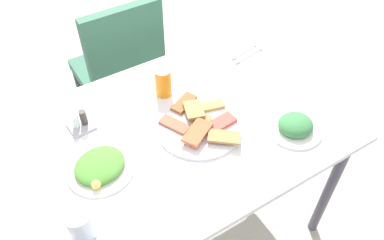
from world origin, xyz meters
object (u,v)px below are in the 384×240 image
object	(u,v)px
soda_can	(163,82)
paper_napkin	(246,54)
drinking_glass	(80,225)
salad_plate_rice	(295,126)
salad_plate_greens	(100,166)
spoon	(244,51)
pide_platter	(199,124)
fork	(249,55)
dining_chair	(121,66)
condiment_caddy	(80,123)
dining_table	(188,138)

from	to	relation	value
soda_can	paper_napkin	distance (m)	0.46
drinking_glass	salad_plate_rice	bearing A→B (deg)	-0.89
paper_napkin	salad_plate_greens	bearing A→B (deg)	-162.55
drinking_glass	spoon	world-z (taller)	drinking_glass
salad_plate_rice	paper_napkin	xyz separation A→B (m)	(0.13, 0.47, -0.02)
pide_platter	drinking_glass	world-z (taller)	drinking_glass
fork	pide_platter	bearing A→B (deg)	-159.45
fork	salad_plate_greens	bearing A→B (deg)	-173.36
dining_chair	fork	size ratio (longest dim) A/B	5.13
paper_napkin	condiment_caddy	xyz separation A→B (m)	(-0.81, -0.03, 0.02)
dining_table	salad_plate_greens	world-z (taller)	salad_plate_greens
salad_plate_greens	salad_plate_rice	world-z (taller)	salad_plate_rice
salad_plate_rice	condiment_caddy	xyz separation A→B (m)	(-0.68, 0.44, 0.00)
dining_table	fork	xyz separation A→B (m)	(0.46, 0.22, 0.08)
dining_table	condiment_caddy	bearing A→B (deg)	149.93
soda_can	salad_plate_rice	bearing A→B (deg)	-53.66
dining_table	paper_napkin	xyz separation A→B (m)	(0.46, 0.24, 0.08)
dining_table	drinking_glass	distance (m)	0.56
paper_napkin	fork	xyz separation A→B (m)	(0.00, -0.02, 0.00)
soda_can	paper_napkin	size ratio (longest dim) A/B	0.97
spoon	condiment_caddy	distance (m)	0.81
dining_chair	pide_platter	bearing A→B (deg)	-89.09
dining_table	drinking_glass	size ratio (longest dim) A/B	10.20
dining_chair	condiment_caddy	bearing A→B (deg)	-125.42
salad_plate_greens	salad_plate_rice	distance (m)	0.72
dining_chair	salad_plate_rice	size ratio (longest dim) A/B	4.38
soda_can	drinking_glass	xyz separation A→B (m)	(-0.51, -0.42, -0.00)
drinking_glass	condiment_caddy	xyz separation A→B (m)	(0.15, 0.42, -0.03)
pide_platter	condiment_caddy	bearing A→B (deg)	148.75
dining_chair	paper_napkin	xyz separation A→B (m)	(0.44, -0.49, 0.22)
dining_table	fork	size ratio (longest dim) A/B	6.53
salad_plate_greens	spoon	bearing A→B (deg)	18.58
dining_chair	soda_can	world-z (taller)	dining_chair
pide_platter	soda_can	xyz separation A→B (m)	(-0.03, 0.23, 0.05)
dining_table	condiment_caddy	size ratio (longest dim) A/B	11.80
soda_can	fork	bearing A→B (deg)	2.17
salad_plate_greens	soda_can	distance (m)	0.44
spoon	soda_can	bearing A→B (deg)	174.96
dining_table	salad_plate_greens	bearing A→B (deg)	-176.34
dining_chair	fork	bearing A→B (deg)	-48.98
fork	paper_napkin	bearing A→B (deg)	80.34
fork	condiment_caddy	xyz separation A→B (m)	(-0.81, -0.02, 0.02)
pide_platter	paper_napkin	world-z (taller)	pide_platter
fork	condiment_caddy	bearing A→B (deg)	171.51
salad_plate_rice	spoon	xyz separation A→B (m)	(0.13, 0.49, -0.02)
pide_platter	salad_plate_rice	size ratio (longest dim) A/B	1.66
pide_platter	spoon	world-z (taller)	pide_platter
salad_plate_rice	spoon	bearing A→B (deg)	74.88
soda_can	condiment_caddy	xyz separation A→B (m)	(-0.36, 0.00, -0.04)
dining_table	paper_napkin	bearing A→B (deg)	27.10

